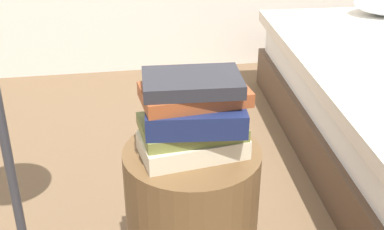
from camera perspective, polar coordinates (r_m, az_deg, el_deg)
The scene contains 6 objects.
side_table at distance 1.57m, azimuth -0.00°, elevation -12.59°, with size 0.38×0.38×0.55m, color brown.
book_cream at distance 1.39m, azimuth 0.24°, elevation -3.30°, with size 0.28×0.15×0.05m, color beige.
book_olive at distance 1.39m, azimuth -0.14°, elevation -1.30°, with size 0.27×0.18×0.03m, color olive.
book_navy at distance 1.36m, azimuth 0.32°, elevation 0.24°, with size 0.26×0.20×0.06m, color #19234C.
book_rust at distance 1.34m, azimuth 0.27°, elevation 2.30°, with size 0.27×0.16×0.04m, color #994723.
book_charcoal at distance 1.32m, azimuth -0.16°, elevation 3.67°, with size 0.25×0.17×0.04m, color #28282D.
Camera 1 is at (-0.19, -1.19, 1.28)m, focal length 48.24 mm.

